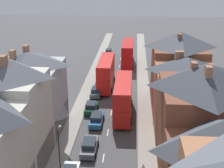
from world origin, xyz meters
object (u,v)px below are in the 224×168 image
Objects in this scene: double_decker_bus_mid_street at (128,53)px; double_decker_bus_far_approaching at (123,97)px; car_mid_black at (109,52)px; car_parked_right_b at (89,146)px; double_decker_bus_lead at (106,72)px; street_lamp at (59,148)px; car_near_blue at (96,92)px; car_far_grey at (91,107)px; car_parked_left_b at (97,119)px.

double_decker_bus_mid_street and double_decker_bus_far_approaching have the same top height.
car_parked_right_b is (1.30, -43.59, -0.03)m from car_mid_black.
street_lamp is (-2.44, -26.32, 0.43)m from double_decker_bus_lead.
street_lamp reaches higher than double_decker_bus_far_approaching.
street_lamp reaches higher than car_parked_right_b.
car_far_grey reaches higher than car_near_blue.
double_decker_bus_far_approaching is 2.80× the size of car_far_grey.
car_mid_black is 0.83× the size of car_parked_right_b.
double_decker_bus_lead is 14.82m from car_parked_left_b.
double_decker_bus_mid_street is at bearing 84.23° from car_parked_right_b.
car_parked_right_b is at bearing -95.77° from double_decker_bus_mid_street.
car_mid_black reaches higher than car_parked_right_b.
car_near_blue is (-4.89, 6.79, -2.02)m from double_decker_bus_far_approaching.
car_near_blue is 21.96m from street_lamp.
street_lamp is at bearing -91.37° from car_mid_black.
car_parked_right_b is (0.01, -21.83, -2.00)m from double_decker_bus_lead.
double_decker_bus_lead reaches higher than car_parked_left_b.
double_decker_bus_mid_street is 2.82× the size of car_mid_black.
car_far_grey is 0.70× the size of street_lamp.
car_parked_left_b is 1.19× the size of car_far_grey.
double_decker_bus_lead reaches higher than car_parked_right_b.
double_decker_bus_mid_street reaches higher than car_parked_left_b.
double_decker_bus_mid_street is at bearing 81.41° from street_lamp.
car_parked_left_b reaches higher than car_near_blue.
car_far_grey is (-0.00, -6.34, 0.01)m from car_near_blue.
car_near_blue is 10.24m from car_parked_left_b.
double_decker_bus_lead is 1.96× the size of street_lamp.
car_mid_black is 36.47m from car_parked_left_b.
street_lamp is (-6.04, -40.01, 0.43)m from double_decker_bus_mid_street.
double_decker_bus_mid_street is 1.00× the size of double_decker_bus_far_approaching.
street_lamp reaches higher than car_far_grey.
car_near_blue is at bearing 97.29° from car_parked_left_b.
car_parked_left_b is at bearing -97.21° from double_decker_bus_mid_street.
car_parked_left_b is at bearing -87.96° from car_mid_black.
car_far_grey is at bearing -101.26° from double_decker_bus_mid_street.
double_decker_bus_far_approaching reaches higher than car_near_blue.
double_decker_bus_lead is at bearing 90.04° from car_parked_left_b.
double_decker_bus_far_approaching is at bearing -5.30° from car_far_grey.
street_lamp reaches higher than car_mid_black.
double_decker_bus_lead is 1.00× the size of double_decker_bus_far_approaching.
double_decker_bus_mid_street is at bearing 82.79° from car_parked_left_b.
double_decker_bus_lead and double_decker_bus_far_approaching have the same top height.
car_parked_left_b is (-3.59, -3.36, -2.01)m from double_decker_bus_far_approaching.
double_decker_bus_lead is at bearing 83.23° from car_far_grey.
double_decker_bus_mid_street reaches higher than car_far_grey.
car_near_blue is 26.28m from car_mid_black.
car_parked_left_b is at bearing -71.20° from car_far_grey.
street_lamp reaches higher than car_parked_left_b.
double_decker_bus_mid_street is 2.80× the size of car_far_grey.
car_parked_right_b is 0.83× the size of street_lamp.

